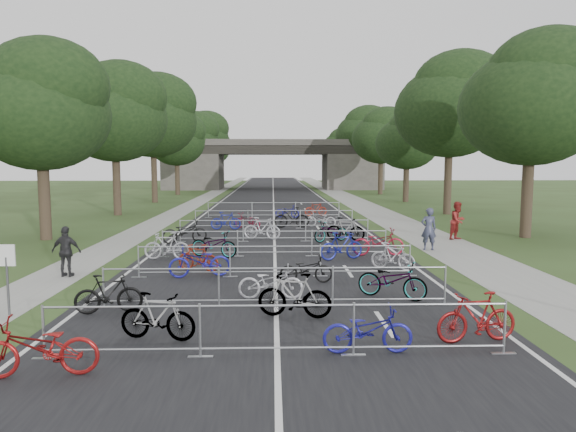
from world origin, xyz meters
name	(u,v)px	position (x,y,z in m)	size (l,w,h in m)	color
ground	(277,357)	(0.00, 0.00, 0.00)	(200.00, 200.00, 0.00)	#31431C
road	(273,195)	(0.00, 50.00, 0.01)	(11.00, 140.00, 0.01)	black
sidewalk_right	(341,195)	(8.00, 50.00, 0.01)	(3.00, 140.00, 0.01)	gray
sidewalk_left	(209,196)	(-7.50, 50.00, 0.01)	(2.00, 140.00, 0.01)	gray
lane_markings	(273,196)	(0.00, 50.00, 0.00)	(0.12, 140.00, 0.00)	silver
overpass_bridge	(273,165)	(0.00, 65.00, 3.53)	(31.00, 8.00, 7.05)	#46433F
park_sign	(7,266)	(-6.80, 3.00, 1.27)	(0.45, 0.06, 1.83)	#4C4C51
tree_left_0	(41,109)	(-11.39, 15.93, 6.49)	(6.72, 6.72, 10.25)	#33261C
tree_right_0	(534,101)	(13.11, 15.93, 6.92)	(7.17, 7.17, 10.93)	#33261C
tree_left_1	(116,115)	(-11.39, 27.93, 7.30)	(7.56, 7.56, 11.53)	#33261C
tree_right_1	(452,107)	(13.11, 27.93, 7.90)	(8.18, 8.18, 12.47)	#33261C
tree_left_2	(154,117)	(-11.39, 39.93, 8.12)	(8.40, 8.40, 12.81)	#33261C
tree_right_2	(408,141)	(13.11, 39.93, 5.95)	(6.16, 6.16, 9.39)	#33261C
tree_left_3	(177,140)	(-11.39, 51.93, 6.49)	(6.72, 6.72, 10.25)	#33261C
tree_right_3	(382,137)	(13.11, 51.93, 6.92)	(7.17, 7.17, 10.93)	#33261C
tree_left_4	(193,138)	(-11.39, 63.93, 7.30)	(7.56, 7.56, 11.53)	#33261C
tree_right_4	(365,134)	(13.11, 63.93, 7.90)	(8.18, 8.18, 12.47)	#33261C
tree_left_5	(204,136)	(-11.39, 75.93, 8.12)	(8.40, 8.40, 12.81)	#33261C
tree_right_5	(351,150)	(13.11, 75.93, 5.95)	(6.16, 6.16, 9.39)	#33261C
tree_left_6	(213,148)	(-11.39, 87.93, 6.49)	(6.72, 6.72, 10.25)	#33261C
tree_right_6	(342,146)	(13.11, 87.93, 6.92)	(7.17, 7.17, 10.93)	#33261C
barrier_row_0	(277,330)	(0.00, 0.00, 0.55)	(9.70, 0.08, 1.10)	#A5A8AD
barrier_row_1	(276,287)	(0.00, 3.60, 0.55)	(9.70, 0.08, 1.10)	#A5A8AD
barrier_row_2	(275,261)	(0.00, 7.20, 0.55)	(9.70, 0.08, 1.10)	#A5A8AD
barrier_row_3	(275,243)	(0.00, 11.00, 0.55)	(9.70, 0.08, 1.10)	#A5A8AD
barrier_row_4	(274,231)	(0.00, 15.00, 0.55)	(9.70, 0.08, 1.10)	#A5A8AD
barrier_row_5	(274,219)	(0.00, 20.00, 0.55)	(9.70, 0.08, 1.10)	#A5A8AD
barrier_row_6	(274,210)	(0.00, 26.00, 0.55)	(9.70, 0.08, 1.10)	#A5A8AD
bike_0	(39,348)	(-4.30, -0.88, 0.55)	(0.73, 2.09, 1.10)	maroon
bike_1	(158,317)	(-2.60, 1.03, 0.53)	(0.49, 1.75, 1.05)	#A5A8AD
bike_2	(368,330)	(1.84, 0.13, 0.48)	(0.64, 1.84, 0.97)	navy
bike_3	(477,318)	(4.30, 0.67, 0.55)	(0.52, 1.84, 1.11)	maroon
bike_4	(109,294)	(-4.30, 3.07, 0.51)	(0.48, 1.70, 1.02)	black
bike_5	(271,282)	(-0.14, 4.34, 0.49)	(0.64, 1.85, 0.97)	#B8B7C0
bike_6	(295,296)	(0.46, 2.58, 0.56)	(0.53, 1.87, 1.13)	#A5A8AD
bike_7	(392,280)	(3.32, 4.30, 0.53)	(0.70, 2.02, 1.06)	#A5A8AD
bike_8	(200,262)	(-2.55, 7.20, 0.54)	(0.72, 2.07, 1.09)	navy
bike_9	(198,258)	(-2.74, 8.15, 0.49)	(0.46, 1.63, 0.98)	maroon
bike_10	(306,269)	(0.99, 6.27, 0.45)	(0.60, 1.71, 0.90)	black
bike_11	(393,257)	(4.24, 8.15, 0.49)	(0.46, 1.64, 0.99)	#ACAAB2
bike_12	(167,246)	(-4.30, 10.37, 0.55)	(0.52, 1.83, 1.10)	#A5A5AD
bike_13	(214,244)	(-2.49, 10.89, 0.54)	(0.71, 2.04, 1.07)	#A5A8AD
bike_14	(342,246)	(2.65, 10.16, 0.56)	(0.53, 1.86, 1.12)	navy
bike_15	(378,242)	(4.30, 11.02, 0.57)	(0.76, 2.17, 1.14)	maroon
bike_16	(185,232)	(-4.30, 14.51, 0.56)	(0.74, 2.13, 1.12)	black
bike_17	(262,229)	(-0.62, 15.60, 0.56)	(0.53, 1.87, 1.13)	#BBBBC4
bike_18	(331,232)	(2.77, 14.84, 0.51)	(0.67, 1.93, 1.02)	#A5A8AD
bike_19	(345,229)	(3.51, 15.08, 0.58)	(0.55, 1.93, 1.16)	#A5A8AD
bike_20	(226,221)	(-2.79, 19.50, 0.52)	(0.49, 1.73, 1.04)	navy
bike_21	(248,221)	(-1.56, 19.95, 0.46)	(0.60, 1.73, 0.91)	maroon
bike_22	(292,218)	(1.04, 20.12, 0.62)	(0.58, 2.06, 1.24)	black
bike_23	(321,219)	(2.81, 20.58, 0.48)	(0.63, 1.81, 0.95)	#B4B4BC
bike_26	(287,211)	(0.94, 25.83, 0.45)	(0.59, 1.70, 0.89)	#1B1A91
bike_27	(316,209)	(3.03, 26.88, 0.50)	(0.47, 1.68, 1.01)	maroon
pedestrian_a	(429,229)	(6.80, 12.30, 0.94)	(0.69, 0.45, 1.88)	#373A52
pedestrian_b	(458,221)	(9.20, 15.31, 0.96)	(0.93, 0.72, 1.91)	maroon
pedestrian_c	(66,252)	(-7.07, 7.42, 0.86)	(1.01, 0.42, 1.73)	#242426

